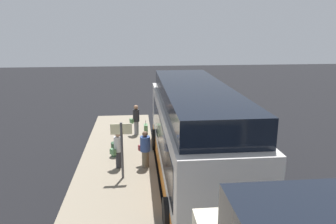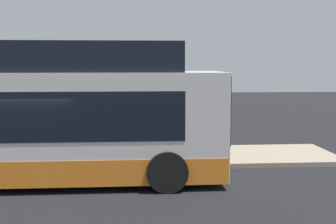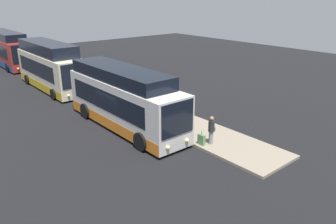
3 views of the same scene
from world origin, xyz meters
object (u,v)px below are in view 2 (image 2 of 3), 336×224
passenger_with_bags (93,131)px  suitcase (218,153)px  bus_lead (35,120)px  sign_post (62,115)px  trash_bin (132,145)px  passenger_boarding (89,137)px  passenger_waiting (223,132)px

passenger_with_bags → suitcase: (4.15, -1.31, -0.56)m
bus_lead → sign_post: 2.78m
sign_post → bus_lead: bearing=-97.4°
bus_lead → sign_post: bearing=82.6°
suitcase → trash_bin: suitcase is taller
passenger_with_bags → passenger_boarding: bearing=-130.8°
sign_post → trash_bin: (2.37, 0.40, -1.17)m
passenger_waiting → suitcase: bearing=-138.1°
sign_post → passenger_boarding: bearing=-43.4°
passenger_waiting → passenger_boarding: bearing=161.9°
passenger_waiting → sign_post: (-5.42, 0.55, 0.57)m
passenger_waiting → passenger_with_bags: (-4.40, 0.77, -0.04)m
passenger_waiting → sign_post: bearing=151.2°
passenger_boarding → sign_post: 1.50m
suitcase → passenger_boarding: bearing=177.9°
passenger_with_bags → suitcase: size_ratio=1.87×
bus_lead → passenger_boarding: bearing=53.7°
passenger_boarding → bus_lead: bearing=-65.1°
passenger_boarding → sign_post: sign_post is taller
suitcase → trash_bin: (-2.79, 1.49, 0.01)m
sign_post → passenger_with_bags: bearing=12.2°
passenger_boarding → trash_bin: (1.39, 1.33, -0.53)m
bus_lead → trash_bin: size_ratio=16.26×
passenger_with_bags → passenger_waiting: bearing=-49.1°
passenger_waiting → suitcase: size_ratio=1.95×
passenger_waiting → sign_post: size_ratio=0.73×
passenger_with_bags → trash_bin: size_ratio=2.51×
sign_post → trash_bin: 2.68m
bus_lead → trash_bin: (2.73, 3.16, -1.33)m
passenger_waiting → trash_bin: size_ratio=2.61×
trash_bin → bus_lead: bearing=-130.8°
passenger_with_bags → trash_bin: (1.36, 0.18, -0.55)m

